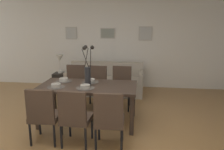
{
  "coord_description": "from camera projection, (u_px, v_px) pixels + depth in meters",
  "views": [
    {
      "loc": [
        0.87,
        -3.36,
        1.89
      ],
      "look_at": [
        0.33,
        0.83,
        0.9
      ],
      "focal_mm": 36.44,
      "sensor_mm": 36.0,
      "label": 1
    }
  ],
  "objects": [
    {
      "name": "ground_plane",
      "position": [
        86.0,
        138.0,
        3.79
      ],
      "size": [
        9.0,
        9.0,
        0.0
      ],
      "primitive_type": "plane",
      "color": "olive"
    },
    {
      "name": "back_wall_panel",
      "position": [
        111.0,
        42.0,
        6.63
      ],
      "size": [
        9.0,
        0.1,
        2.6
      ],
      "primitive_type": "cube",
      "color": "silver",
      "rests_on": "ground"
    },
    {
      "name": "dining_table",
      "position": [
        88.0,
        89.0,
        4.25
      ],
      "size": [
        1.8,
        0.93,
        0.74
      ],
      "color": "#33261E",
      "rests_on": "ground"
    },
    {
      "name": "dining_chair_near_left",
      "position": [
        44.0,
        113.0,
        3.52
      ],
      "size": [
        0.46,
        0.46,
        0.92
      ],
      "color": "#3D2D23",
      "rests_on": "ground"
    },
    {
      "name": "dining_chair_near_right",
      "position": [
        75.0,
        83.0,
        5.2
      ],
      "size": [
        0.44,
        0.44,
        0.92
      ],
      "color": "#3D2D23",
      "rests_on": "ground"
    },
    {
      "name": "dining_chair_far_left",
      "position": [
        75.0,
        115.0,
        3.44
      ],
      "size": [
        0.46,
        0.46,
        0.92
      ],
      "color": "#3D2D23",
      "rests_on": "ground"
    },
    {
      "name": "dining_chair_far_right",
      "position": [
        96.0,
        85.0,
        5.11
      ],
      "size": [
        0.47,
        0.47,
        0.92
      ],
      "color": "#3D2D23",
      "rests_on": "ground"
    },
    {
      "name": "dining_chair_mid_left",
      "position": [
        109.0,
        118.0,
        3.35
      ],
      "size": [
        0.46,
        0.46,
        0.92
      ],
      "color": "#3D2D23",
      "rests_on": "ground"
    },
    {
      "name": "dining_chair_mid_right",
      "position": [
        121.0,
        85.0,
        5.06
      ],
      "size": [
        0.45,
        0.45,
        0.92
      ],
      "color": "#3D2D23",
      "rests_on": "ground"
    },
    {
      "name": "centerpiece_vase",
      "position": [
        88.0,
        70.0,
        4.16
      ],
      "size": [
        0.21,
        0.23,
        0.73
      ],
      "color": "#232326",
      "rests_on": "dining_table"
    },
    {
      "name": "placemat_near_left",
      "position": [
        56.0,
        87.0,
        4.09
      ],
      "size": [
        0.32,
        0.32,
        0.01
      ],
      "primitive_type": "cylinder",
      "color": "#4C4742",
      "rests_on": "dining_table"
    },
    {
      "name": "bowl_near_left",
      "position": [
        56.0,
        85.0,
        4.08
      ],
      "size": [
        0.17,
        0.17,
        0.07
      ],
      "color": "#B2ADA3",
      "rests_on": "dining_table"
    },
    {
      "name": "placemat_near_right",
      "position": [
        64.0,
        81.0,
        4.49
      ],
      "size": [
        0.32,
        0.32,
        0.01
      ],
      "primitive_type": "cylinder",
      "color": "#4C4742",
      "rests_on": "dining_table"
    },
    {
      "name": "bowl_near_right",
      "position": [
        64.0,
        79.0,
        4.49
      ],
      "size": [
        0.17,
        0.17,
        0.07
      ],
      "color": "#B2ADA3",
      "rests_on": "dining_table"
    },
    {
      "name": "placemat_far_left",
      "position": [
        85.0,
        88.0,
        4.03
      ],
      "size": [
        0.32,
        0.32,
        0.01
      ],
      "primitive_type": "cylinder",
      "color": "#4C4742",
      "rests_on": "dining_table"
    },
    {
      "name": "bowl_far_left",
      "position": [
        85.0,
        86.0,
        4.02
      ],
      "size": [
        0.17,
        0.17,
        0.07
      ],
      "color": "#B2ADA3",
      "rests_on": "dining_table"
    },
    {
      "name": "placemat_far_right",
      "position": [
        90.0,
        82.0,
        4.43
      ],
      "size": [
        0.32,
        0.32,
        0.01
      ],
      "primitive_type": "cylinder",
      "color": "#4C4742",
      "rests_on": "dining_table"
    },
    {
      "name": "bowl_far_right",
      "position": [
        90.0,
        80.0,
        4.42
      ],
      "size": [
        0.17,
        0.17,
        0.07
      ],
      "color": "#B2ADA3",
      "rests_on": "dining_table"
    },
    {
      "name": "sofa",
      "position": [
        105.0,
        83.0,
        6.16
      ],
      "size": [
        2.01,
        0.84,
        0.8
      ],
      "color": "#A89E8E",
      "rests_on": "ground"
    },
    {
      "name": "side_table",
      "position": [
        61.0,
        82.0,
        6.27
      ],
      "size": [
        0.36,
        0.36,
        0.52
      ],
      "primitive_type": "cube",
      "color": "black",
      "rests_on": "ground"
    },
    {
      "name": "table_lamp",
      "position": [
        60.0,
        60.0,
        6.12
      ],
      "size": [
        0.22,
        0.22,
        0.51
      ],
      "color": "beige",
      "rests_on": "side_table"
    },
    {
      "name": "framed_picture_left",
      "position": [
        71.0,
        33.0,
        6.64
      ],
      "size": [
        0.33,
        0.03,
        0.36
      ],
      "color": "#B2ADA3"
    },
    {
      "name": "framed_picture_center",
      "position": [
        108.0,
        33.0,
        6.51
      ],
      "size": [
        0.42,
        0.03,
        0.3
      ],
      "color": "#B2ADA3"
    },
    {
      "name": "framed_picture_right",
      "position": [
        145.0,
        34.0,
        6.38
      ],
      "size": [
        0.38,
        0.03,
        0.4
      ],
      "color": "#B2ADA3"
    }
  ]
}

